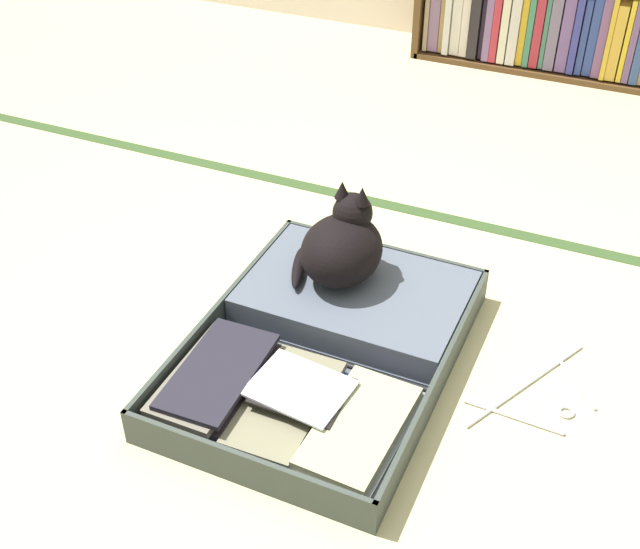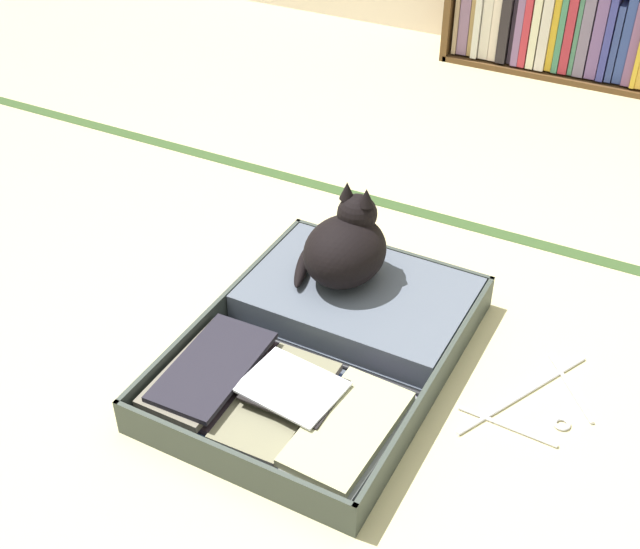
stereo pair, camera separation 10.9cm
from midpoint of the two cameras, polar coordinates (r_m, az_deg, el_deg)
name	(u,v)px [view 1 (the left image)]	position (r m, az deg, el deg)	size (l,w,h in m)	color
ground_plane	(343,417)	(1.98, 0.03, -9.86)	(10.00, 10.00, 0.00)	beige
tatami_border	(453,219)	(2.65, 8.01, 3.77)	(4.80, 0.05, 0.00)	#344E26
open_suitcase	(330,339)	(2.11, -0.77, -4.53)	(0.62, 0.86, 0.10)	#373F3A
black_cat	(343,246)	(2.17, 0.20, 1.95)	(0.28, 0.27, 0.27)	black
clothes_hanger	(539,393)	(2.08, 13.46, -8.01)	(0.30, 0.39, 0.01)	silver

